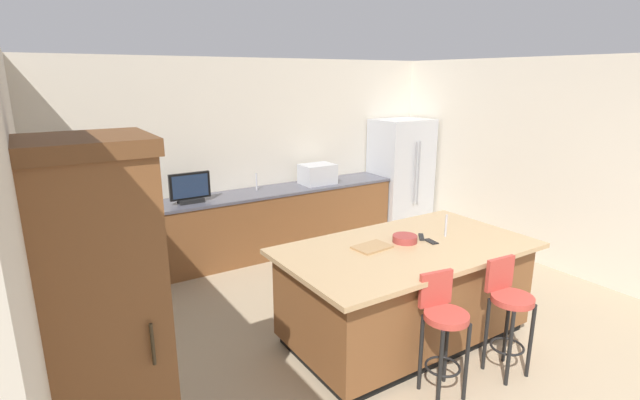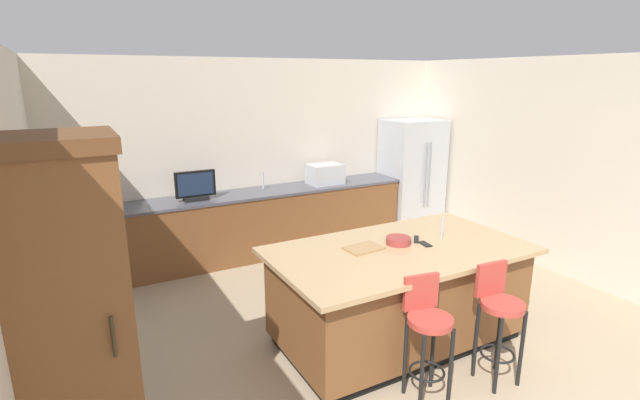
{
  "view_description": "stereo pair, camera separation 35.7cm",
  "coord_description": "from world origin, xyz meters",
  "px_view_note": "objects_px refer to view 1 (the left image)",
  "views": [
    {
      "loc": [
        -2.78,
        -0.96,
        2.44
      ],
      "look_at": [
        -0.04,
        3.35,
        1.07
      ],
      "focal_mm": 26.32,
      "sensor_mm": 36.0,
      "label": 1
    },
    {
      "loc": [
        -2.47,
        -1.14,
        2.44
      ],
      "look_at": [
        -0.04,
        3.35,
        1.07
      ],
      "focal_mm": 26.32,
      "sensor_mm": 36.0,
      "label": 2
    }
  ],
  "objects_px": {
    "refrigerator": "(400,174)",
    "bar_stool_left": "(443,325)",
    "microwave": "(318,174)",
    "tv_monitor": "(190,189)",
    "range_oven": "(79,256)",
    "cabinet_tower": "(106,340)",
    "fruit_bowl": "(405,239)",
    "cutting_board": "(372,247)",
    "kitchen_island": "(405,291)",
    "cell_phone": "(431,241)",
    "bar_stool_right": "(508,307)",
    "tv_remote": "(421,237)"
  },
  "relations": [
    {
      "from": "kitchen_island",
      "to": "tv_monitor",
      "type": "bearing_deg",
      "value": 114.39
    },
    {
      "from": "refrigerator",
      "to": "tv_remote",
      "type": "relative_size",
      "value": 10.37
    },
    {
      "from": "tv_monitor",
      "to": "fruit_bowl",
      "type": "distance_m",
      "value": 2.81
    },
    {
      "from": "fruit_bowl",
      "to": "tv_remote",
      "type": "xyz_separation_m",
      "value": [
        0.21,
        -0.0,
        -0.02
      ]
    },
    {
      "from": "range_oven",
      "to": "cabinet_tower",
      "type": "height_order",
      "value": "cabinet_tower"
    },
    {
      "from": "kitchen_island",
      "to": "bar_stool_left",
      "type": "bearing_deg",
      "value": -112.89
    },
    {
      "from": "range_oven",
      "to": "microwave",
      "type": "height_order",
      "value": "microwave"
    },
    {
      "from": "cabinet_tower",
      "to": "bar_stool_left",
      "type": "xyz_separation_m",
      "value": [
        2.3,
        -0.18,
        -0.54
      ]
    },
    {
      "from": "fruit_bowl",
      "to": "cutting_board",
      "type": "bearing_deg",
      "value": 173.71
    },
    {
      "from": "cutting_board",
      "to": "microwave",
      "type": "bearing_deg",
      "value": 68.26
    },
    {
      "from": "microwave",
      "to": "cell_phone",
      "type": "distance_m",
      "value": 2.74
    },
    {
      "from": "microwave",
      "to": "cutting_board",
      "type": "height_order",
      "value": "microwave"
    },
    {
      "from": "fruit_bowl",
      "to": "cabinet_tower",
      "type": "bearing_deg",
      "value": -165.61
    },
    {
      "from": "cabinet_tower",
      "to": "bar_stool_right",
      "type": "height_order",
      "value": "cabinet_tower"
    },
    {
      "from": "range_oven",
      "to": "tv_monitor",
      "type": "height_order",
      "value": "tv_monitor"
    },
    {
      "from": "kitchen_island",
      "to": "refrigerator",
      "type": "bearing_deg",
      "value": 49.12
    },
    {
      "from": "cabinet_tower",
      "to": "cell_phone",
      "type": "bearing_deg",
      "value": 10.93
    },
    {
      "from": "tv_monitor",
      "to": "fruit_bowl",
      "type": "xyz_separation_m",
      "value": [
        1.24,
        -2.52,
        -0.13
      ]
    },
    {
      "from": "cutting_board",
      "to": "fruit_bowl",
      "type": "bearing_deg",
      "value": -6.29
    },
    {
      "from": "cutting_board",
      "to": "refrigerator",
      "type": "bearing_deg",
      "value": 44.01
    },
    {
      "from": "microwave",
      "to": "bar_stool_right",
      "type": "bearing_deg",
      "value": -95.98
    },
    {
      "from": "microwave",
      "to": "bar_stool_right",
      "type": "xyz_separation_m",
      "value": [
        -0.37,
        -3.53,
        -0.46
      ]
    },
    {
      "from": "range_oven",
      "to": "refrigerator",
      "type": "bearing_deg",
      "value": -0.51
    },
    {
      "from": "bar_stool_left",
      "to": "kitchen_island",
      "type": "bearing_deg",
      "value": 76.47
    },
    {
      "from": "refrigerator",
      "to": "fruit_bowl",
      "type": "distance_m",
      "value": 3.36
    },
    {
      "from": "cell_phone",
      "to": "tv_remote",
      "type": "relative_size",
      "value": 0.88
    },
    {
      "from": "refrigerator",
      "to": "range_oven",
      "type": "height_order",
      "value": "refrigerator"
    },
    {
      "from": "bar_stool_right",
      "to": "fruit_bowl",
      "type": "relative_size",
      "value": 4.27
    },
    {
      "from": "refrigerator",
      "to": "range_oven",
      "type": "distance_m",
      "value": 4.78
    },
    {
      "from": "kitchen_island",
      "to": "bar_stool_left",
      "type": "relative_size",
      "value": 2.39
    },
    {
      "from": "microwave",
      "to": "tv_monitor",
      "type": "distance_m",
      "value": 1.89
    },
    {
      "from": "cabinet_tower",
      "to": "kitchen_island",
      "type": "bearing_deg",
      "value": 12.71
    },
    {
      "from": "range_oven",
      "to": "cabinet_tower",
      "type": "xyz_separation_m",
      "value": [
        -0.14,
        -3.26,
        0.67
      ]
    },
    {
      "from": "range_oven",
      "to": "cutting_board",
      "type": "bearing_deg",
      "value": -49.16
    },
    {
      "from": "microwave",
      "to": "tv_monitor",
      "type": "bearing_deg",
      "value": -178.43
    },
    {
      "from": "tv_monitor",
      "to": "cell_phone",
      "type": "xyz_separation_m",
      "value": [
        1.45,
        -2.65,
        -0.16
      ]
    },
    {
      "from": "bar_stool_right",
      "to": "tv_remote",
      "type": "xyz_separation_m",
      "value": [
        -0.07,
        0.95,
        0.34
      ]
    },
    {
      "from": "refrigerator",
      "to": "range_oven",
      "type": "xyz_separation_m",
      "value": [
        -4.76,
        0.04,
        -0.42
      ]
    },
    {
      "from": "cell_phone",
      "to": "kitchen_island",
      "type": "bearing_deg",
      "value": -179.03
    },
    {
      "from": "refrigerator",
      "to": "bar_stool_left",
      "type": "relative_size",
      "value": 1.8
    },
    {
      "from": "tv_remote",
      "to": "cutting_board",
      "type": "bearing_deg",
      "value": -144.25
    },
    {
      "from": "microwave",
      "to": "cell_phone",
      "type": "relative_size",
      "value": 3.2
    },
    {
      "from": "range_oven",
      "to": "bar_stool_left",
      "type": "height_order",
      "value": "bar_stool_left"
    },
    {
      "from": "bar_stool_right",
      "to": "cell_phone",
      "type": "distance_m",
      "value": 0.89
    },
    {
      "from": "range_oven",
      "to": "tv_remote",
      "type": "height_order",
      "value": "tv_remote"
    },
    {
      "from": "cabinet_tower",
      "to": "bar_stool_right",
      "type": "distance_m",
      "value": 3.02
    },
    {
      "from": "cabinet_tower",
      "to": "cell_phone",
      "type": "xyz_separation_m",
      "value": [
        2.89,
        0.56,
        -0.2
      ]
    },
    {
      "from": "bar_stool_left",
      "to": "bar_stool_right",
      "type": "relative_size",
      "value": 1.0
    },
    {
      "from": "cutting_board",
      "to": "bar_stool_left",
      "type": "bearing_deg",
      "value": -91.28
    },
    {
      "from": "tv_remote",
      "to": "fruit_bowl",
      "type": "bearing_deg",
      "value": -140.86
    }
  ]
}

